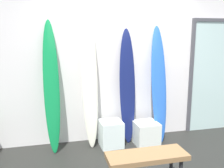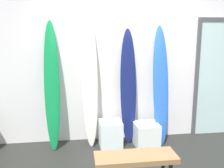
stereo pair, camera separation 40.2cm
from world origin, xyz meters
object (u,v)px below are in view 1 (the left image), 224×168
surfboard_cobalt (159,85)px  glass_door (215,74)px  surfboard_emerald (52,88)px  display_block_center (146,133)px  surfboard_navy (127,88)px  bench (147,159)px  surfboard_ivory (90,80)px  display_block_left (111,134)px

surfboard_cobalt → glass_door: bearing=10.1°
surfboard_emerald → display_block_center: (1.52, -0.17, -0.83)m
surfboard_navy → bench: size_ratio=2.06×
surfboard_ivory → display_block_center: bearing=-12.4°
surfboard_emerald → surfboard_cobalt: surfboard_emerald is taller
surfboard_navy → surfboard_emerald: bearing=-177.9°
surfboard_emerald → display_block_left: bearing=-6.2°
surfboard_cobalt → bench: bearing=-118.7°
display_block_center → surfboard_navy: bearing=141.5°
surfboard_ivory → display_block_left: 0.97m
surfboard_navy → display_block_left: (-0.32, -0.15, -0.74)m
display_block_center → bench: size_ratio=0.43×
bench → surfboard_ivory: bearing=107.3°
surfboard_ivory → display_block_center: 1.32m
surfboard_navy → bench: bearing=-98.1°
surfboard_ivory → surfboard_cobalt: surfboard_ivory is taller
surfboard_navy → display_block_center: size_ratio=4.81×
surfboard_ivory → display_block_left: size_ratio=5.26×
surfboard_navy → glass_door: 1.83m
surfboard_ivory → surfboard_emerald: bearing=-177.0°
surfboard_ivory → surfboard_cobalt: 1.20m
glass_door → bench: bearing=-141.7°
surfboard_navy → surfboard_cobalt: (0.54, -0.07, 0.03)m
surfboard_cobalt → glass_door: glass_door is taller
surfboard_cobalt → glass_door: size_ratio=0.94×
surfboard_ivory → surfboard_cobalt: bearing=-2.7°
surfboard_navy → glass_door: size_ratio=0.91×
surfboard_ivory → display_block_center: size_ratio=5.59×
surfboard_emerald → surfboard_cobalt: 1.80m
surfboard_cobalt → bench: size_ratio=2.11×
surfboard_navy → display_block_center: bearing=-38.5°
surfboard_navy → glass_door: (1.82, 0.16, 0.15)m
surfboard_emerald → display_block_left: surfboard_emerald is taller
display_block_left → bench: 1.31m
surfboard_cobalt → surfboard_navy: bearing=172.6°
display_block_left → glass_door: (2.14, 0.30, 0.89)m
surfboard_cobalt → surfboard_ivory: bearing=177.3°
surfboard_cobalt → bench: (-0.75, -1.37, -0.58)m
surfboard_navy → glass_door: bearing=4.9°
surfboard_emerald → surfboard_ivory: (0.60, 0.03, 0.09)m
display_block_left → surfboard_navy: bearing=24.3°
surfboard_navy → display_block_left: surfboard_navy is taller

